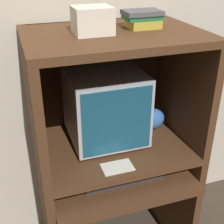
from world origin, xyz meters
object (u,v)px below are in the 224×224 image
Objects in this scene: crt_monitor at (105,106)px; mouse at (168,164)px; snack_bag at (152,119)px; storage_box at (92,20)px; book_stack at (142,19)px; keyboard at (121,177)px.

crt_monitor is 0.49m from mouse.
storage_box is (-0.36, -0.09, 0.60)m from snack_bag.
book_stack is at bearing -157.52° from snack_bag.
storage_box is at bearing 126.57° from keyboard.
keyboard is 0.39m from snack_bag.
crt_monitor is at bearing -176.21° from snack_bag.
snack_bag is at bearing 3.79° from crt_monitor.
book_stack is at bearing 9.39° from storage_box.
mouse is (0.31, -0.18, -0.33)m from crt_monitor.
crt_monitor is 0.47m from storage_box.
book_stack is (0.18, -0.02, 0.45)m from crt_monitor.
storage_box is at bearing -166.62° from snack_bag.
mouse is 0.38× the size of book_stack.
mouse is 0.27m from snack_bag.
crt_monitor is 2.20× the size of book_stack.
keyboard is 0.81m from book_stack.
crt_monitor reaches higher than keyboard.
crt_monitor is 5.75× the size of mouse.
storage_box is (-0.08, -0.07, 0.46)m from crt_monitor.
mouse is (0.29, 0.02, 0.00)m from keyboard.
mouse reaches higher than keyboard.
mouse is 0.41× the size of storage_box.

